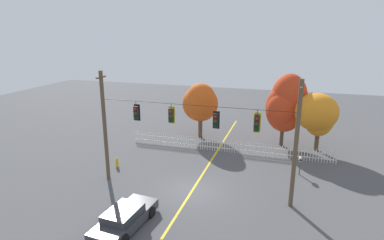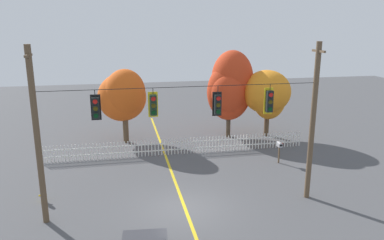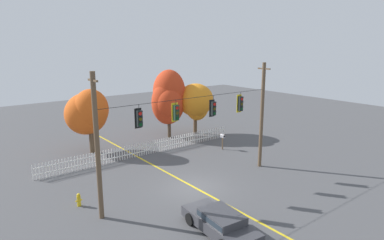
{
  "view_description": "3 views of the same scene",
  "coord_description": "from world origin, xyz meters",
  "px_view_note": "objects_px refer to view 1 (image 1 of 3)",
  "views": [
    {
      "loc": [
        5.71,
        -18.59,
        10.46
      ],
      "look_at": [
        -0.2,
        0.66,
        4.78
      ],
      "focal_mm": 29.98,
      "sensor_mm": 36.0,
      "label": 1
    },
    {
      "loc": [
        -2.83,
        -16.04,
        8.66
      ],
      "look_at": [
        0.34,
        -0.0,
        4.4
      ],
      "focal_mm": 34.77,
      "sensor_mm": 36.0,
      "label": 2
    },
    {
      "loc": [
        -12.54,
        -15.93,
        9.17
      ],
      "look_at": [
        0.3,
        0.64,
        4.36
      ],
      "focal_mm": 31.24,
      "sensor_mm": 36.0,
      "label": 3
    }
  ],
  "objects_px": {
    "traffic_signal_westbound_side": "(136,113)",
    "roadside_mailbox": "(300,160)",
    "traffic_signal_northbound_primary": "(216,120)",
    "autumn_maple_mid": "(286,104)",
    "traffic_signal_northbound_secondary": "(171,115)",
    "fire_hydrant": "(117,162)",
    "autumn_oak_far_east": "(317,114)",
    "parked_car": "(124,218)",
    "traffic_signal_eastbound_side": "(257,123)",
    "autumn_maple_near_fence": "(200,103)"
  },
  "relations": [
    {
      "from": "fire_hydrant",
      "to": "traffic_signal_eastbound_side",
      "type": "bearing_deg",
      "value": -10.75
    },
    {
      "from": "autumn_maple_mid",
      "to": "parked_car",
      "type": "bearing_deg",
      "value": -115.93
    },
    {
      "from": "traffic_signal_eastbound_side",
      "to": "autumn_oak_far_east",
      "type": "xyz_separation_m",
      "value": [
        4.17,
        10.17,
        -1.66
      ]
    },
    {
      "from": "fire_hydrant",
      "to": "roadside_mailbox",
      "type": "distance_m",
      "value": 14.08
    },
    {
      "from": "parked_car",
      "to": "traffic_signal_northbound_secondary",
      "type": "bearing_deg",
      "value": 79.73
    },
    {
      "from": "traffic_signal_northbound_secondary",
      "to": "fire_hydrant",
      "type": "height_order",
      "value": "traffic_signal_northbound_secondary"
    },
    {
      "from": "traffic_signal_northbound_primary",
      "to": "fire_hydrant",
      "type": "height_order",
      "value": "traffic_signal_northbound_primary"
    },
    {
      "from": "traffic_signal_northbound_primary",
      "to": "autumn_maple_mid",
      "type": "height_order",
      "value": "autumn_maple_mid"
    },
    {
      "from": "traffic_signal_eastbound_side",
      "to": "autumn_maple_near_fence",
      "type": "relative_size",
      "value": 0.26
    },
    {
      "from": "autumn_maple_mid",
      "to": "roadside_mailbox",
      "type": "height_order",
      "value": "autumn_maple_mid"
    },
    {
      "from": "traffic_signal_northbound_primary",
      "to": "autumn_oak_far_east",
      "type": "relative_size",
      "value": 0.27
    },
    {
      "from": "traffic_signal_eastbound_side",
      "to": "parked_car",
      "type": "relative_size",
      "value": 0.31
    },
    {
      "from": "autumn_maple_near_fence",
      "to": "traffic_signal_northbound_primary",
      "type": "bearing_deg",
      "value": -69.93
    },
    {
      "from": "autumn_oak_far_east",
      "to": "parked_car",
      "type": "height_order",
      "value": "autumn_oak_far_east"
    },
    {
      "from": "traffic_signal_eastbound_side",
      "to": "autumn_oak_far_east",
      "type": "bearing_deg",
      "value": 67.69
    },
    {
      "from": "traffic_signal_northbound_secondary",
      "to": "autumn_oak_far_east",
      "type": "bearing_deg",
      "value": 46.61
    },
    {
      "from": "traffic_signal_northbound_secondary",
      "to": "traffic_signal_eastbound_side",
      "type": "height_order",
      "value": "same"
    },
    {
      "from": "autumn_maple_near_fence",
      "to": "autumn_maple_mid",
      "type": "height_order",
      "value": "autumn_maple_mid"
    },
    {
      "from": "traffic_signal_northbound_primary",
      "to": "autumn_maple_mid",
      "type": "bearing_deg",
      "value": 70.2
    },
    {
      "from": "traffic_signal_northbound_secondary",
      "to": "roadside_mailbox",
      "type": "height_order",
      "value": "traffic_signal_northbound_secondary"
    },
    {
      "from": "autumn_oak_far_east",
      "to": "traffic_signal_eastbound_side",
      "type": "bearing_deg",
      "value": -112.31
    },
    {
      "from": "traffic_signal_westbound_side",
      "to": "autumn_maple_mid",
      "type": "bearing_deg",
      "value": 49.79
    },
    {
      "from": "autumn_oak_far_east",
      "to": "autumn_maple_mid",
      "type": "bearing_deg",
      "value": 160.09
    },
    {
      "from": "autumn_oak_far_east",
      "to": "parked_car",
      "type": "distance_m",
      "value": 18.7
    },
    {
      "from": "traffic_signal_eastbound_side",
      "to": "roadside_mailbox",
      "type": "relative_size",
      "value": 1.04
    },
    {
      "from": "autumn_maple_mid",
      "to": "fire_hydrant",
      "type": "bearing_deg",
      "value": -143.82
    },
    {
      "from": "autumn_maple_mid",
      "to": "autumn_oak_far_east",
      "type": "distance_m",
      "value": 2.88
    },
    {
      "from": "autumn_maple_near_fence",
      "to": "autumn_oak_far_east",
      "type": "bearing_deg",
      "value": -5.78
    },
    {
      "from": "fire_hydrant",
      "to": "traffic_signal_westbound_side",
      "type": "bearing_deg",
      "value": -34.77
    },
    {
      "from": "traffic_signal_westbound_side",
      "to": "autumn_maple_near_fence",
      "type": "distance_m",
      "value": 11.46
    },
    {
      "from": "traffic_signal_westbound_side",
      "to": "parked_car",
      "type": "distance_m",
      "value": 6.95
    },
    {
      "from": "roadside_mailbox",
      "to": "fire_hydrant",
      "type": "bearing_deg",
      "value": -168.84
    },
    {
      "from": "traffic_signal_northbound_primary",
      "to": "roadside_mailbox",
      "type": "relative_size",
      "value": 1.02
    },
    {
      "from": "traffic_signal_westbound_side",
      "to": "traffic_signal_northbound_secondary",
      "type": "height_order",
      "value": "same"
    },
    {
      "from": "fire_hydrant",
      "to": "roadside_mailbox",
      "type": "relative_size",
      "value": 0.56
    },
    {
      "from": "traffic_signal_westbound_side",
      "to": "autumn_maple_mid",
      "type": "height_order",
      "value": "autumn_maple_mid"
    },
    {
      "from": "traffic_signal_northbound_secondary",
      "to": "parked_car",
      "type": "height_order",
      "value": "traffic_signal_northbound_secondary"
    },
    {
      "from": "traffic_signal_northbound_primary",
      "to": "traffic_signal_eastbound_side",
      "type": "xyz_separation_m",
      "value": [
        2.51,
        0.0,
        0.04
      ]
    },
    {
      "from": "traffic_signal_westbound_side",
      "to": "traffic_signal_northbound_primary",
      "type": "relative_size",
      "value": 0.95
    },
    {
      "from": "traffic_signal_westbound_side",
      "to": "traffic_signal_northbound_secondary",
      "type": "xyz_separation_m",
      "value": [
        2.47,
        0.0,
        0.02
      ]
    },
    {
      "from": "traffic_signal_northbound_primary",
      "to": "traffic_signal_eastbound_side",
      "type": "height_order",
      "value": "same"
    },
    {
      "from": "traffic_signal_westbound_side",
      "to": "autumn_maple_near_fence",
      "type": "height_order",
      "value": "traffic_signal_westbound_side"
    },
    {
      "from": "autumn_maple_mid",
      "to": "fire_hydrant",
      "type": "distance_m",
      "value": 15.77
    },
    {
      "from": "autumn_maple_mid",
      "to": "fire_hydrant",
      "type": "xyz_separation_m",
      "value": [
        -12.4,
        -9.07,
        -3.55
      ]
    },
    {
      "from": "autumn_oak_far_east",
      "to": "traffic_signal_northbound_primary",
      "type": "bearing_deg",
      "value": -123.29
    },
    {
      "from": "autumn_maple_mid",
      "to": "autumn_oak_far_east",
      "type": "xyz_separation_m",
      "value": [
        2.67,
        -0.97,
        -0.48
      ]
    },
    {
      "from": "autumn_maple_mid",
      "to": "fire_hydrant",
      "type": "height_order",
      "value": "autumn_maple_mid"
    },
    {
      "from": "roadside_mailbox",
      "to": "autumn_maple_mid",
      "type": "bearing_deg",
      "value": 102.37
    },
    {
      "from": "traffic_signal_westbound_side",
      "to": "traffic_signal_northbound_secondary",
      "type": "bearing_deg",
      "value": 0.0
    },
    {
      "from": "traffic_signal_westbound_side",
      "to": "roadside_mailbox",
      "type": "relative_size",
      "value": 0.97
    }
  ]
}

